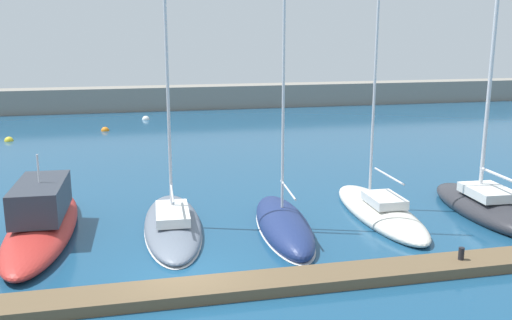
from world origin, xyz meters
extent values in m
plane|color=navy|center=(0.00, 0.00, 0.00)|extent=(120.00, 120.00, 0.00)
cube|color=brown|center=(0.00, -1.36, 0.18)|extent=(32.99, 1.46, 0.36)
cube|color=gray|center=(0.00, 42.71, 1.21)|extent=(108.00, 3.05, 2.41)
ellipsoid|color=#B72D28|center=(-5.21, 5.34, 0.29)|extent=(2.85, 10.08, 1.11)
cube|color=#333842|center=(-5.20, 5.56, 1.52)|extent=(2.00, 4.10, 1.34)
cube|color=black|center=(-5.16, 6.84, 1.72)|extent=(1.71, 1.07, 0.75)
cylinder|color=silver|center=(-5.20, 5.56, 2.76)|extent=(0.08, 0.08, 1.15)
ellipsoid|color=slate|center=(-0.01, 5.00, 0.17)|extent=(2.71, 8.57, 0.84)
ellipsoid|color=silver|center=(-0.01, 5.00, 0.02)|extent=(2.73, 8.66, 0.12)
cylinder|color=silver|center=(0.01, 5.29, 7.49)|extent=(0.13, 0.13, 13.80)
cylinder|color=silver|center=(-0.04, 4.20, 1.82)|extent=(0.22, 2.96, 0.09)
cube|color=silver|center=(-0.02, 4.70, 0.78)|extent=(1.45, 2.84, 0.38)
ellipsoid|color=navy|center=(4.48, 3.76, 0.24)|extent=(2.54, 7.47, 1.35)
ellipsoid|color=silver|center=(4.48, 3.76, 0.02)|extent=(2.56, 7.55, 0.12)
cylinder|color=silver|center=(4.50, 4.10, 7.52)|extent=(0.11, 0.11, 13.22)
cylinder|color=silver|center=(4.42, 2.97, 2.00)|extent=(0.28, 2.77, 0.08)
ellipsoid|color=silver|center=(9.16, 4.62, 0.20)|extent=(2.50, 8.45, 1.02)
cylinder|color=silver|center=(9.19, 5.79, 9.19)|extent=(0.12, 0.12, 16.95)
cylinder|color=silver|center=(9.15, 3.85, 2.07)|extent=(0.14, 2.90, 0.08)
cube|color=silver|center=(9.15, 4.17, 0.91)|extent=(1.40, 2.09, 0.38)
ellipsoid|color=#2D2D33|center=(13.98, 3.87, 0.27)|extent=(2.91, 7.87, 1.21)
cylinder|color=silver|center=(14.00, 4.39, 7.02)|extent=(0.17, 0.17, 12.28)
cylinder|color=silver|center=(13.93, 2.90, 2.02)|extent=(0.28, 3.18, 0.12)
cube|color=silver|center=(13.97, 3.73, 1.08)|extent=(1.83, 2.51, 0.40)
sphere|color=white|center=(-0.04, 35.79, 0.00)|extent=(0.71, 0.71, 0.71)
sphere|color=orange|center=(-3.56, 30.31, 0.00)|extent=(0.67, 0.67, 0.67)
sphere|color=yellow|center=(-10.51, 27.33, 0.00)|extent=(0.66, 0.66, 0.66)
cylinder|color=black|center=(9.45, -1.36, 0.58)|extent=(0.20, 0.20, 0.44)
camera|label=1|loc=(-1.57, -17.75, 8.12)|focal=39.76mm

